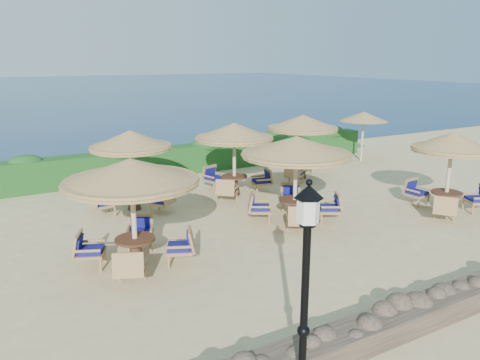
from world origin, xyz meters
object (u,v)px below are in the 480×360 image
(cafe_set_0, at_px, (132,190))
(cafe_set_5, at_px, (303,130))
(extra_parasol, at_px, (364,117))
(cafe_set_1, at_px, (296,160))
(cafe_set_4, at_px, (234,143))
(cafe_set_3, at_px, (131,154))
(lamp_post, at_px, (304,308))
(cafe_set_2, at_px, (451,158))

(cafe_set_0, bearing_deg, cafe_set_5, 29.71)
(extra_parasol, height_order, cafe_set_0, cafe_set_0)
(cafe_set_1, height_order, cafe_set_4, same)
(cafe_set_1, bearing_deg, cafe_set_3, 137.81)
(cafe_set_5, bearing_deg, extra_parasol, 15.76)
(lamp_post, bearing_deg, cafe_set_0, 96.35)
(extra_parasol, distance_m, cafe_set_2, 7.99)
(cafe_set_4, bearing_deg, cafe_set_5, 11.66)
(cafe_set_4, bearing_deg, lamp_post, -113.77)
(lamp_post, xyz_separation_m, cafe_set_3, (0.63, 10.05, 0.32))
(cafe_set_0, xyz_separation_m, cafe_set_1, (5.22, 0.70, 0.03))
(cafe_set_5, bearing_deg, cafe_set_1, -129.01)
(cafe_set_0, xyz_separation_m, cafe_set_3, (1.28, 4.28, -0.04))
(lamp_post, relative_size, cafe_set_1, 1.00)
(lamp_post, distance_m, cafe_set_4, 10.88)
(lamp_post, xyz_separation_m, cafe_set_4, (4.38, 9.96, 0.37))
(cafe_set_1, bearing_deg, cafe_set_2, -20.27)
(lamp_post, height_order, cafe_set_2, lamp_post)
(cafe_set_2, xyz_separation_m, cafe_set_3, (-8.69, 5.32, 0.04))
(lamp_post, xyz_separation_m, cafe_set_2, (9.32, 4.72, 0.28))
(cafe_set_1, bearing_deg, lamp_post, -125.23)
(cafe_set_0, relative_size, cafe_set_1, 0.96)
(extra_parasol, height_order, cafe_set_5, cafe_set_5)
(extra_parasol, relative_size, cafe_set_1, 0.72)
(extra_parasol, xyz_separation_m, cafe_set_2, (-3.28, -7.28, -0.34))
(lamp_post, relative_size, cafe_set_0, 1.04)
(lamp_post, relative_size, cafe_set_5, 1.15)
(extra_parasol, distance_m, cafe_set_4, 8.47)
(lamp_post, relative_size, cafe_set_3, 1.20)
(extra_parasol, xyz_separation_m, cafe_set_1, (-8.03, -5.52, -0.23))
(cafe_set_4, relative_size, cafe_set_5, 0.99)
(cafe_set_2, height_order, cafe_set_4, same)
(lamp_post, distance_m, cafe_set_0, 5.82)
(extra_parasol, height_order, cafe_set_1, cafe_set_1)
(extra_parasol, bearing_deg, cafe_set_2, -114.27)
(cafe_set_4, distance_m, cafe_set_5, 3.69)
(cafe_set_1, xyz_separation_m, cafe_set_5, (3.42, 4.22, 0.09))
(lamp_post, bearing_deg, cafe_set_3, 86.40)
(cafe_set_1, relative_size, cafe_set_5, 1.15)
(cafe_set_2, bearing_deg, extra_parasol, 65.73)
(cafe_set_0, distance_m, cafe_set_5, 9.95)
(cafe_set_3, bearing_deg, cafe_set_1, -42.19)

